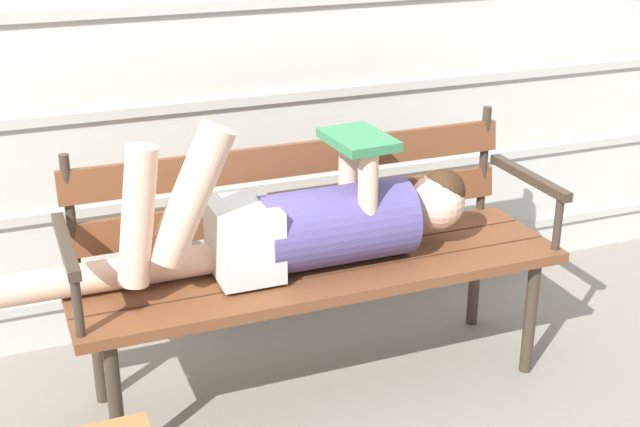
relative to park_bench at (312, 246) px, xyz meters
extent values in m
plane|color=gray|center=(0.00, -0.12, -0.50)|extent=(12.00, 12.00, 0.00)
cube|color=beige|center=(0.00, 0.57, 0.55)|extent=(4.63, 0.06, 2.11)
cube|color=#B7B7AD|center=(0.00, 0.53, -0.33)|extent=(4.63, 0.02, 0.04)
cube|color=#B7B7AD|center=(0.00, 0.53, 0.02)|extent=(4.63, 0.02, 0.04)
cube|color=#B7B7AD|center=(0.00, 0.53, 0.37)|extent=(4.63, 0.02, 0.04)
cube|color=#B7B7AD|center=(0.00, 0.53, 0.73)|extent=(4.63, 0.02, 0.04)
cube|color=brown|center=(0.00, -0.23, -0.05)|extent=(1.64, 0.15, 0.04)
cube|color=brown|center=(0.00, -0.07, -0.05)|extent=(1.64, 0.15, 0.04)
cube|color=brown|center=(0.00, 0.09, -0.05)|extent=(1.64, 0.15, 0.04)
cube|color=brown|center=(0.00, 0.17, 0.07)|extent=(1.58, 0.05, 0.11)
cube|color=brown|center=(0.00, 0.17, 0.26)|extent=(1.58, 0.05, 0.11)
cylinder|color=#382D23|center=(-0.75, 0.17, 0.16)|extent=(0.03, 0.03, 0.40)
cylinder|color=#382D23|center=(0.75, 0.17, 0.16)|extent=(0.03, 0.03, 0.40)
cylinder|color=#382D23|center=(-0.72, -0.26, -0.29)|extent=(0.04, 0.04, 0.43)
cylinder|color=#382D23|center=(0.72, -0.26, -0.29)|extent=(0.04, 0.04, 0.43)
cylinder|color=#382D23|center=(-0.72, 0.12, -0.29)|extent=(0.04, 0.04, 0.43)
cylinder|color=#382D23|center=(0.72, 0.12, -0.29)|extent=(0.04, 0.04, 0.43)
cube|color=#382D23|center=(-0.80, -0.07, 0.16)|extent=(0.04, 0.45, 0.03)
cylinder|color=#382D23|center=(-0.80, -0.26, 0.06)|extent=(0.03, 0.03, 0.20)
cube|color=#382D23|center=(0.80, -0.07, 0.16)|extent=(0.04, 0.45, 0.03)
cylinder|color=#382D23|center=(0.80, -0.26, 0.06)|extent=(0.03, 0.03, 0.20)
cylinder|color=#514784|center=(0.06, -0.07, 0.09)|extent=(0.51, 0.26, 0.26)
cube|color=silver|center=(-0.26, -0.07, 0.09)|extent=(0.20, 0.25, 0.23)
sphere|color=beige|center=(0.43, -0.07, 0.12)|extent=(0.19, 0.19, 0.19)
sphere|color=#382314|center=(0.45, -0.07, 0.16)|extent=(0.16, 0.16, 0.16)
cylinder|color=beige|center=(-0.43, -0.13, 0.29)|extent=(0.29, 0.11, 0.44)
cylinder|color=beige|center=(-0.59, -0.13, 0.25)|extent=(0.15, 0.09, 0.43)
cylinder|color=beige|center=(-0.75, -0.01, 0.02)|extent=(0.82, 0.10, 0.10)
cylinder|color=beige|center=(0.13, -0.15, 0.23)|extent=(0.06, 0.06, 0.27)
cylinder|color=beige|center=(0.13, 0.01, 0.23)|extent=(0.06, 0.06, 0.27)
cube|color=#337A4C|center=(0.13, -0.07, 0.38)|extent=(0.20, 0.26, 0.04)
camera|label=1|loc=(-0.95, -2.47, 1.20)|focal=48.49mm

